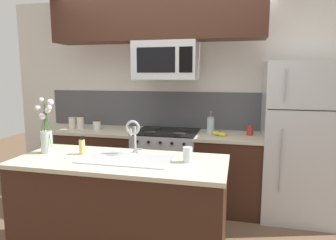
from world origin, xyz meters
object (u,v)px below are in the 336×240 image
object	(u,v)px
sink_faucet	(133,132)
flower_vase	(46,135)
drinking_glass	(188,155)
french_press	(211,125)
refrigerator	(301,141)
dish_soap_bottle	(82,147)
storage_jar_short	(97,125)
stove_range	(167,167)
coffee_tin	(250,130)
microwave	(166,61)
storage_jar_tall	(72,123)
storage_jar_medium	(80,122)
banana_bunch	(220,134)

from	to	relation	value
sink_faucet	flower_vase	size ratio (longest dim) A/B	0.61
drinking_glass	french_press	bearing A→B (deg)	87.06
refrigerator	dish_soap_bottle	world-z (taller)	refrigerator
storage_jar_short	french_press	size ratio (longest dim) A/B	0.44
refrigerator	drinking_glass	xyz separation A→B (m)	(-1.08, -1.22, 0.10)
stove_range	dish_soap_bottle	bearing A→B (deg)	-112.61
flower_vase	coffee_tin	bearing A→B (deg)	34.85
storage_jar_short	microwave	bearing A→B (deg)	-0.81
drinking_glass	refrigerator	bearing A→B (deg)	48.59
refrigerator	sink_faucet	distance (m)	1.93
storage_jar_tall	flower_vase	distance (m)	1.28
storage_jar_short	sink_faucet	bearing A→B (deg)	-49.90
sink_faucet	storage_jar_medium	bearing A→B (deg)	137.02
french_press	drinking_glass	size ratio (longest dim) A/B	2.15
coffee_tin	storage_jar_short	bearing A→B (deg)	-178.27
refrigerator	storage_jar_medium	world-z (taller)	refrigerator
french_press	dish_soap_bottle	xyz separation A→B (m)	(-1.02, -1.23, -0.03)
stove_range	storage_jar_short	bearing A→B (deg)	-179.52
drinking_glass	storage_jar_tall	bearing A→B (deg)	145.84
refrigerator	drinking_glass	size ratio (longest dim) A/B	14.11
storage_jar_tall	banana_bunch	xyz separation A→B (m)	(1.92, -0.04, -0.05)
dish_soap_bottle	flower_vase	xyz separation A→B (m)	(-0.33, -0.03, 0.10)
banana_bunch	stove_range	bearing A→B (deg)	174.57
storage_jar_short	sink_faucet	world-z (taller)	sink_faucet
storage_jar_short	dish_soap_bottle	xyz separation A→B (m)	(0.44, -1.17, 0.01)
storage_jar_medium	storage_jar_short	bearing A→B (deg)	3.66
stove_range	flower_vase	bearing A→B (deg)	-124.13
stove_range	flower_vase	distance (m)	1.58
microwave	stove_range	bearing A→B (deg)	90.16
microwave	flower_vase	bearing A→B (deg)	-124.60
stove_range	french_press	xyz separation A→B (m)	(0.53, 0.06, 0.55)
stove_range	flower_vase	size ratio (longest dim) A/B	1.86
french_press	sink_faucet	distance (m)	1.26
coffee_tin	storage_jar_medium	bearing A→B (deg)	-178.07
banana_bunch	french_press	xyz separation A→B (m)	(-0.12, 0.12, 0.08)
dish_soap_bottle	drinking_glass	size ratio (longest dim) A/B	1.33
storage_jar_short	dish_soap_bottle	world-z (taller)	dish_soap_bottle
storage_jar_tall	banana_bunch	bearing A→B (deg)	-1.26
storage_jar_short	coffee_tin	world-z (taller)	storage_jar_short
stove_range	banana_bunch	distance (m)	0.80
banana_bunch	dish_soap_bottle	distance (m)	1.59
storage_jar_short	storage_jar_tall	bearing A→B (deg)	-178.10
storage_jar_medium	coffee_tin	distance (m)	2.15
dish_soap_bottle	coffee_tin	bearing A→B (deg)	39.65
coffee_tin	flower_vase	xyz separation A→B (m)	(-1.81, -1.26, 0.11)
storage_jar_medium	refrigerator	bearing A→B (deg)	0.90
stove_range	refrigerator	world-z (taller)	refrigerator
storage_jar_medium	flower_vase	bearing A→B (deg)	-74.00
storage_jar_tall	dish_soap_bottle	distance (m)	1.40
stove_range	storage_jar_tall	bearing A→B (deg)	-179.14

